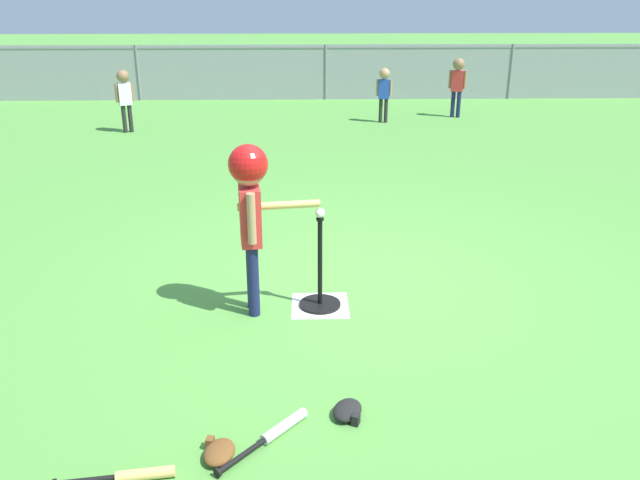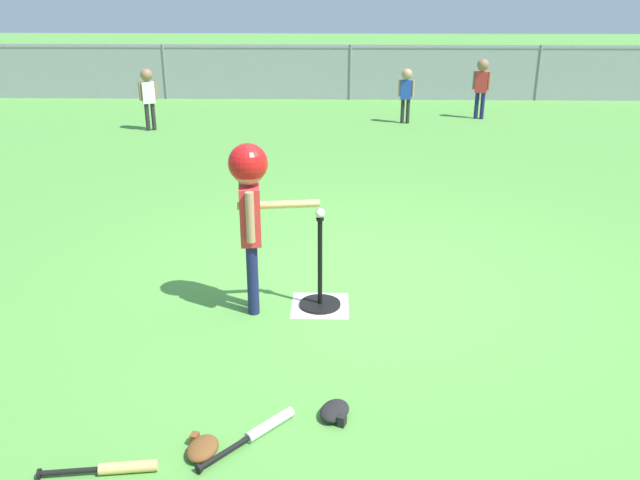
{
  "view_description": "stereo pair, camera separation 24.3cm",
  "coord_description": "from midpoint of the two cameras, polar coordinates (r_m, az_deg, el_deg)",
  "views": [
    {
      "loc": [
        -0.52,
        -4.91,
        2.33
      ],
      "look_at": [
        -0.39,
        -0.38,
        0.55
      ],
      "focal_mm": 36.63,
      "sensor_mm": 36.0,
      "label": 1
    },
    {
      "loc": [
        -0.27,
        -4.91,
        2.33
      ],
      "look_at": [
        -0.39,
        -0.38,
        0.55
      ],
      "focal_mm": 36.63,
      "sensor_mm": 36.0,
      "label": 2
    }
  ],
  "objects": [
    {
      "name": "glove_by_plate",
      "position": [
        3.89,
        0.6,
        -14.7
      ],
      "size": [
        0.23,
        0.26,
        0.07
      ],
      "color": "black",
      "rests_on": "ground_plane"
    },
    {
      "name": "fielder_near_left",
      "position": [
        11.95,
        5.02,
        13.11
      ],
      "size": [
        0.28,
        0.19,
        0.96
      ],
      "color": "#262626",
      "rests_on": "ground_plane"
    },
    {
      "name": "spare_bat_silver",
      "position": [
        3.76,
        -5.81,
        -16.37
      ],
      "size": [
        0.49,
        0.53,
        0.06
      ],
      "color": "silver",
      "rests_on": "ground_plane"
    },
    {
      "name": "ground_plane",
      "position": [
        5.44,
        2.74,
        -3.92
      ],
      "size": [
        60.0,
        60.0,
        0.0
      ],
      "primitive_type": "plane",
      "color": "#51933D"
    },
    {
      "name": "glove_near_bats",
      "position": [
        3.66,
        -10.79,
        -17.75
      ],
      "size": [
        0.2,
        0.25,
        0.07
      ],
      "color": "brown",
      "rests_on": "ground_plane"
    },
    {
      "name": "baseball_on_tee",
      "position": [
        4.79,
        -1.45,
        2.36
      ],
      "size": [
        0.07,
        0.07,
        0.07
      ],
      "primitive_type": "sphere",
      "color": "white",
      "rests_on": "batting_tee"
    },
    {
      "name": "fielder_deep_left",
      "position": [
        11.56,
        -17.3,
        12.2
      ],
      "size": [
        0.28,
        0.2,
        1.03
      ],
      "color": "#262626",
      "rests_on": "ground_plane"
    },
    {
      "name": "home_plate",
      "position": [
        5.09,
        -1.37,
        -5.74
      ],
      "size": [
        0.44,
        0.44,
        0.01
      ],
      "primitive_type": "cube",
      "color": "white",
      "rests_on": "ground_plane"
    },
    {
      "name": "spare_bat_wood",
      "position": [
        3.64,
        -18.0,
        -19.01
      ],
      "size": [
        0.6,
        0.13,
        0.06
      ],
      "color": "#DBB266",
      "rests_on": "ground_plane"
    },
    {
      "name": "batter_child",
      "position": [
        4.7,
        -7.59,
        3.86
      ],
      "size": [
        0.65,
        0.37,
        1.3
      ],
      "color": "#191E4C",
      "rests_on": "ground_plane"
    },
    {
      "name": "batting_tee",
      "position": [
        5.04,
        -1.38,
        -4.58
      ],
      "size": [
        0.32,
        0.32,
        0.73
      ],
      "color": "black",
      "rests_on": "ground_plane"
    },
    {
      "name": "fielder_deep_center",
      "position": [
        12.62,
        11.37,
        13.58
      ],
      "size": [
        0.31,
        0.21,
        1.08
      ],
      "color": "#191E4C",
      "rests_on": "ground_plane"
    },
    {
      "name": "outfield_fence",
      "position": [
        14.42,
        0.01,
        14.6
      ],
      "size": [
        16.06,
        0.06,
        1.15
      ],
      "color": "slate",
      "rests_on": "ground_plane"
    }
  ]
}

